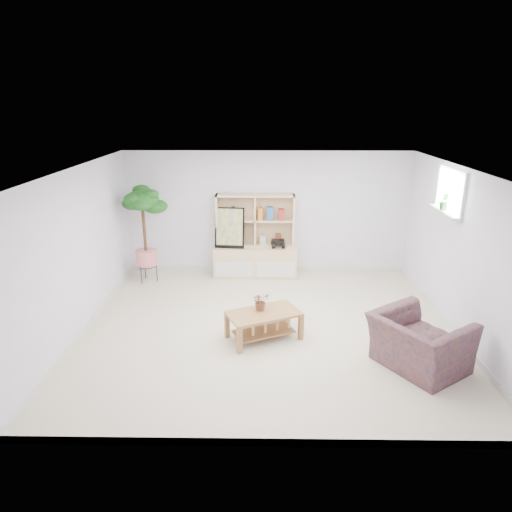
{
  "coord_description": "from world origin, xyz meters",
  "views": [
    {
      "loc": [
        -0.09,
        -6.2,
        3.26
      ],
      "look_at": [
        -0.19,
        0.61,
        0.96
      ],
      "focal_mm": 32.0,
      "sensor_mm": 36.0,
      "label": 1
    }
  ],
  "objects_px": {
    "storage_unit": "(255,237)",
    "coffee_table": "(264,325)",
    "floor_tree": "(145,235)",
    "armchair": "(420,339)"
  },
  "relations": [
    {
      "from": "storage_unit",
      "to": "coffee_table",
      "type": "distance_m",
      "value": 2.61
    },
    {
      "from": "floor_tree",
      "to": "armchair",
      "type": "xyz_separation_m",
      "value": [
        4.19,
        -2.92,
        -0.51
      ]
    },
    {
      "from": "storage_unit",
      "to": "floor_tree",
      "type": "relative_size",
      "value": 0.88
    },
    {
      "from": "floor_tree",
      "to": "storage_unit",
      "type": "bearing_deg",
      "value": 9.52
    },
    {
      "from": "floor_tree",
      "to": "coffee_table",
      "type": "bearing_deg",
      "value": -44.79
    },
    {
      "from": "storage_unit",
      "to": "coffee_table",
      "type": "xyz_separation_m",
      "value": [
        0.17,
        -2.54,
        -0.59
      ]
    },
    {
      "from": "coffee_table",
      "to": "armchair",
      "type": "relative_size",
      "value": 0.94
    },
    {
      "from": "armchair",
      "to": "coffee_table",
      "type": "bearing_deg",
      "value": 35.88
    },
    {
      "from": "storage_unit",
      "to": "coffee_table",
      "type": "relative_size",
      "value": 1.58
    },
    {
      "from": "armchair",
      "to": "storage_unit",
      "type": "bearing_deg",
      "value": -0.57
    }
  ]
}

